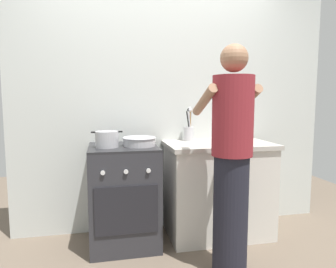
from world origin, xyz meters
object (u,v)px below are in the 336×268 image
at_px(stove_range, 124,195).
at_px(person, 231,161).
at_px(mixing_bowl, 139,141).
at_px(spice_bottle, 222,140).
at_px(utensil_crock, 189,131).
at_px(pot, 107,139).

height_order(stove_range, person, person).
distance_m(mixing_bowl, person, 0.86).
relative_size(spice_bottle, person, 0.05).
distance_m(mixing_bowl, utensil_crock, 0.57).
height_order(stove_range, pot, pot).
bearing_deg(utensil_crock, person, -83.57).
bearing_deg(stove_range, person, -39.91).
bearing_deg(utensil_crock, mixing_bowl, -156.34).
height_order(spice_bottle, person, person).
xyz_separation_m(spice_bottle, person, (-0.15, -0.56, -0.08)).
relative_size(stove_range, utensil_crock, 2.68).
xyz_separation_m(stove_range, pot, (-0.14, -0.05, 0.52)).
bearing_deg(mixing_bowl, stove_range, 167.82).
bearing_deg(utensil_crock, spice_bottle, -48.09).
distance_m(spice_bottle, person, 0.58).
bearing_deg(spice_bottle, person, -104.71).
bearing_deg(person, utensil_crock, 96.43).
bearing_deg(mixing_bowl, spice_bottle, -3.00).
bearing_deg(spice_bottle, stove_range, 175.54).
bearing_deg(stove_range, pot, -161.81).
distance_m(stove_range, spice_bottle, 1.02).
height_order(pot, mixing_bowl, pot).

